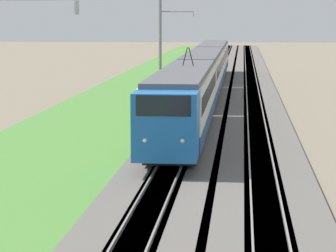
# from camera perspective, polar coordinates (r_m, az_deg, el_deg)

# --- Properties ---
(ballast_main) EXTENTS (240.00, 4.40, 0.30)m
(ballast_main) POSITION_cam_1_polar(r_m,az_deg,el_deg) (63.38, 2.46, 1.67)
(ballast_main) COLOR #605B56
(ballast_main) RESTS_ON ground
(ballast_adjacent) EXTENTS (240.00, 4.40, 0.30)m
(ballast_adjacent) POSITION_cam_1_polar(r_m,az_deg,el_deg) (63.31, 6.16, 1.63)
(ballast_adjacent) COLOR #605B56
(ballast_adjacent) RESTS_ON ground
(track_main) EXTENTS (240.00, 1.57, 0.45)m
(track_main) POSITION_cam_1_polar(r_m,az_deg,el_deg) (63.38, 2.46, 1.68)
(track_main) COLOR #4C4238
(track_main) RESTS_ON ground
(track_adjacent) EXTENTS (240.00, 1.57, 0.45)m
(track_adjacent) POSITION_cam_1_polar(r_m,az_deg,el_deg) (63.30, 6.16, 1.64)
(track_adjacent) COLOR #4C4238
(track_adjacent) RESTS_ON ground
(grass_verge) EXTENTS (240.00, 9.00, 0.12)m
(grass_verge) POSITION_cam_1_polar(r_m,az_deg,el_deg) (64.10, -3.64, 1.65)
(grass_verge) COLOR #4C8438
(grass_verge) RESTS_ON ground
(passenger_train) EXTENTS (65.21, 2.85, 5.21)m
(passenger_train) POSITION_cam_1_polar(r_m,az_deg,el_deg) (65.02, 2.55, 3.86)
(passenger_train) COLOR blue
(passenger_train) RESTS_ON ground
(catenary_mast_mid) EXTENTS (0.22, 2.56, 8.23)m
(catenary_mast_mid) POSITION_cam_1_polar(r_m,az_deg,el_deg) (57.78, -0.50, 5.16)
(catenary_mast_mid) COLOR slate
(catenary_mast_mid) RESTS_ON ground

